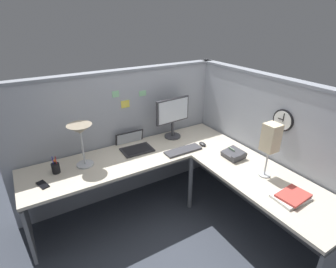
{
  "coord_description": "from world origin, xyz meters",
  "views": [
    {
      "loc": [
        -1.36,
        -1.87,
        2.14
      ],
      "look_at": [
        -0.03,
        0.35,
        0.94
      ],
      "focal_mm": 28.06,
      "sensor_mm": 36.0,
      "label": 1
    }
  ],
  "objects": [
    {
      "name": "monitor",
      "position": [
        0.21,
        0.64,
        1.02
      ],
      "size": [
        0.46,
        0.2,
        0.5
      ],
      "color": "#38383D",
      "rests_on": "desk"
    },
    {
      "name": "cell_phone",
      "position": [
        -1.33,
        0.38,
        0.73
      ],
      "size": [
        0.11,
        0.16,
        0.01
      ],
      "primitive_type": "cube",
      "rotation": [
        0.0,
        0.0,
        0.29
      ],
      "color": "black",
      "rests_on": "desk"
    },
    {
      "name": "cubicle_wall_right",
      "position": [
        0.87,
        -0.27,
        0.79
      ],
      "size": [
        0.12,
        2.37,
        1.58
      ],
      "color": "#999EA8",
      "rests_on": "ground"
    },
    {
      "name": "ground_plane",
      "position": [
        0.0,
        0.0,
        0.0
      ],
      "size": [
        6.8,
        6.8,
        0.0
      ],
      "primitive_type": "plane",
      "color": "#383D47"
    },
    {
      "name": "book_stack",
      "position": [
        0.43,
        -0.89,
        0.75
      ],
      "size": [
        0.3,
        0.23,
        0.04
      ],
      "color": "silver",
      "rests_on": "desk"
    },
    {
      "name": "desk_lamp_dome",
      "position": [
        -0.91,
        0.53,
        1.09
      ],
      "size": [
        0.24,
        0.24,
        0.44
      ],
      "color": "#B7BABF",
      "rests_on": "desk"
    },
    {
      "name": "cubicle_wall_back",
      "position": [
        -0.36,
        0.87,
        0.79
      ],
      "size": [
        2.57,
        0.12,
        1.58
      ],
      "color": "#999EA8",
      "rests_on": "ground"
    },
    {
      "name": "laptop",
      "position": [
        -0.32,
        0.64,
        0.75
      ],
      "size": [
        0.35,
        0.39,
        0.22
      ],
      "color": "#232326",
      "rests_on": "desk"
    },
    {
      "name": "keyboard",
      "position": [
        0.11,
        0.26,
        0.74
      ],
      "size": [
        0.43,
        0.14,
        0.02
      ],
      "primitive_type": "cube",
      "rotation": [
        0.0,
        0.0,
        0.0
      ],
      "color": "#38383D",
      "rests_on": "desk"
    },
    {
      "name": "desk_lamp_paper",
      "position": [
        0.51,
        -0.53,
        1.11
      ],
      "size": [
        0.13,
        0.13,
        0.53
      ],
      "color": "#B7BABF",
      "rests_on": "desk"
    },
    {
      "name": "pinned_note_middle",
      "position": [
        -0.32,
        0.82,
        1.2
      ],
      "size": [
        0.1,
        0.0,
        0.08
      ],
      "primitive_type": "cube",
      "color": "#EAD84C"
    },
    {
      "name": "pinned_note_leftmost",
      "position": [
        -0.09,
        0.82,
        1.29
      ],
      "size": [
        0.09,
        0.0,
        0.06
      ],
      "primitive_type": "cube",
      "color": "#8CCC99"
    },
    {
      "name": "wall_clock",
      "position": [
        0.82,
        -0.42,
        1.19
      ],
      "size": [
        0.04,
        0.22,
        0.22
      ],
      "color": "black"
    },
    {
      "name": "computer_mouse",
      "position": [
        0.39,
        0.26,
        0.75
      ],
      "size": [
        0.06,
        0.1,
        0.03
      ],
      "primitive_type": "ellipsoid",
      "color": "#232326",
      "rests_on": "desk"
    },
    {
      "name": "pen_cup",
      "position": [
        -1.18,
        0.53,
        0.78
      ],
      "size": [
        0.08,
        0.08,
        0.18
      ],
      "color": "black",
      "rests_on": "desk"
    },
    {
      "name": "pinned_note_rightmost",
      "position": [
        -0.42,
        0.82,
        1.33
      ],
      "size": [
        0.08,
        0.0,
        0.07
      ],
      "primitive_type": "cube",
      "color": "#8CCC99"
    },
    {
      "name": "office_phone",
      "position": [
        0.5,
        -0.14,
        0.77
      ],
      "size": [
        0.19,
        0.21,
        0.11
      ],
      "color": "#38383D",
      "rests_on": "desk"
    },
    {
      "name": "desk",
      "position": [
        -0.15,
        -0.05,
        0.63
      ],
      "size": [
        2.35,
        2.15,
        0.73
      ],
      "color": "beige",
      "rests_on": "ground"
    }
  ]
}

